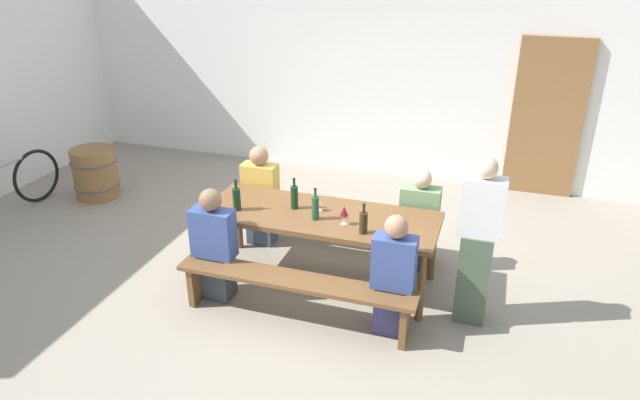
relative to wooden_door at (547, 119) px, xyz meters
The scene contains 19 objects.
ground_plane 3.86m from the wooden_door, 124.88° to the right, with size 24.00×24.00×0.00m, color gray.
back_wall 2.20m from the wooden_door, behind, with size 14.00×0.20×3.20m, color white.
wooden_door is the anchor object (origin of this frame).
tasting_table 3.73m from the wooden_door, 124.88° to the right, with size 2.31×0.86×0.75m.
bench_near 4.39m from the wooden_door, 119.36° to the right, with size 2.21×0.30×0.45m.
bench_far 3.22m from the wooden_door, 132.50° to the right, with size 2.21×0.30×0.45m.
wine_bottle_0 3.85m from the wooden_door, 128.75° to the right, with size 0.07×0.07×0.32m.
wine_bottle_1 3.82m from the wooden_door, 123.98° to the right, with size 0.07×0.07×0.32m.
wine_bottle_2 4.35m from the wooden_door, 132.43° to the right, with size 0.08×0.08×0.32m.
wine_bottle_3 3.69m from the wooden_door, 116.27° to the right, with size 0.08×0.08×0.29m.
wine_glass_0 3.69m from the wooden_door, 125.94° to the right, with size 0.08×0.08×0.14m.
wine_glass_1 3.69m from the wooden_door, 120.02° to the right, with size 0.08×0.08×0.19m.
seated_guest_near_0 4.73m from the wooden_door, 129.48° to the right, with size 0.41×0.24×1.14m.
seated_guest_near_1 3.88m from the wooden_door, 109.31° to the right, with size 0.37×0.24×1.13m.
seated_guest_far_0 3.93m from the wooden_door, 140.69° to the right, with size 0.39×0.24×1.16m.
seated_guest_far_1 2.81m from the wooden_door, 116.65° to the right, with size 0.40×0.24×1.11m.
standing_host 3.30m from the wooden_door, 100.87° to the right, with size 0.37×0.24×1.58m.
wine_barrel 6.03m from the wooden_door, 160.69° to the right, with size 0.61×0.61×0.67m.
parked_bicycle_0 7.01m from the wooden_door, 155.62° to the right, with size 0.28×1.76×0.90m.
Camera 1 is at (1.57, -4.78, 3.19)m, focal length 32.18 mm.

